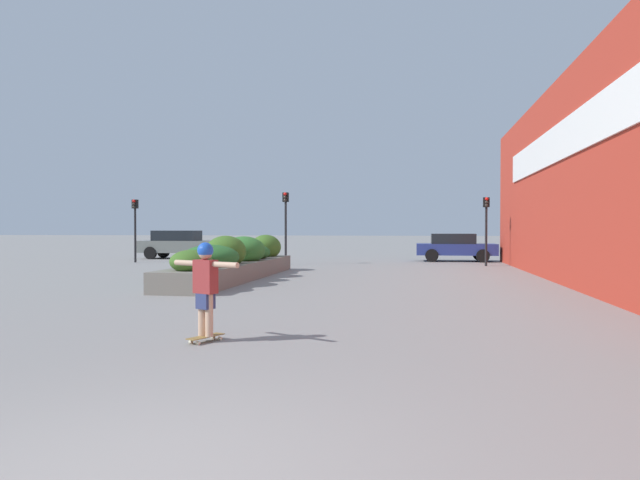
# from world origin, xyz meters

# --- Properties ---
(building_wall_right) EXTENTS (0.67, 34.00, 6.38)m
(building_wall_right) POSITION_xyz_m (6.48, 10.47, 3.21)
(building_wall_right) COLOR #B23323
(building_wall_right) RESTS_ON ground_plane
(planter_box) EXTENTS (1.69, 10.04, 1.48)m
(planter_box) POSITION_xyz_m (-4.20, 15.23, 0.61)
(planter_box) COLOR slate
(planter_box) RESTS_ON ground_plane
(skateboard) EXTENTS (0.44, 0.65, 0.09)m
(skateboard) POSITION_xyz_m (-1.24, 4.67, 0.07)
(skateboard) COLOR olive
(skateboard) RESTS_ON ground_plane
(skateboarder) EXTENTS (1.22, 0.64, 1.41)m
(skateboarder) POSITION_xyz_m (-1.24, 4.67, 0.94)
(skateboarder) COLOR tan
(skateboarder) RESTS_ON skateboard
(car_leftmost) EXTENTS (4.11, 1.85, 1.46)m
(car_leftmost) POSITION_xyz_m (3.89, 27.34, 0.77)
(car_leftmost) COLOR navy
(car_leftmost) RESTS_ON ground_plane
(car_center_left) EXTENTS (4.51, 1.90, 1.62)m
(car_center_left) POSITION_xyz_m (-11.61, 27.51, 0.85)
(car_center_left) COLOR slate
(car_center_left) RESTS_ON ground_plane
(traffic_light_left) EXTENTS (0.28, 0.30, 3.46)m
(traffic_light_left) POSITION_xyz_m (-4.33, 23.26, 2.36)
(traffic_light_left) COLOR black
(traffic_light_left) RESTS_ON ground_plane
(traffic_light_right) EXTENTS (0.28, 0.30, 3.16)m
(traffic_light_right) POSITION_xyz_m (5.04, 23.65, 2.18)
(traffic_light_right) COLOR black
(traffic_light_right) RESTS_ON ground_plane
(traffic_light_far_left) EXTENTS (0.28, 0.30, 3.20)m
(traffic_light_far_left) POSITION_xyz_m (-12.27, 23.60, 2.20)
(traffic_light_far_left) COLOR black
(traffic_light_far_left) RESTS_ON ground_plane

